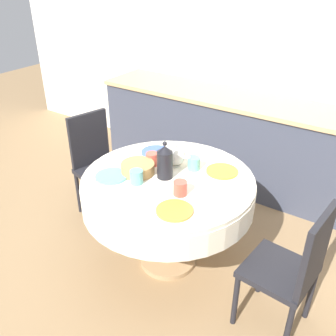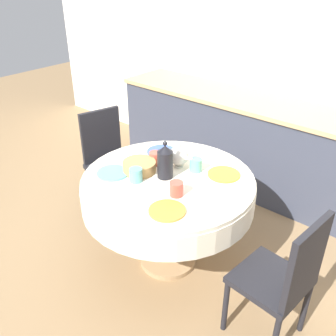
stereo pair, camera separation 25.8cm
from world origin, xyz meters
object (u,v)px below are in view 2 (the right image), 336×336
Objects in this scene: coffee_carafe at (165,162)px; chair_right at (108,157)px; teapot at (179,156)px; chair_left at (284,277)px.

chair_right is at bearing 165.22° from coffee_carafe.
chair_right is at bearing 176.42° from teapot.
coffee_carafe is (0.90, -0.24, 0.37)m from chair_right.
chair_right is at bearing 85.63° from chair_left.
teapot is at bearing 98.24° from coffee_carafe.
coffee_carafe is at bearing 89.58° from chair_right.
chair_right is 1.01m from coffee_carafe.
chair_right is 0.94m from teapot.
chair_left is 1.10m from teapot.
chair_left and chair_right have the same top height.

